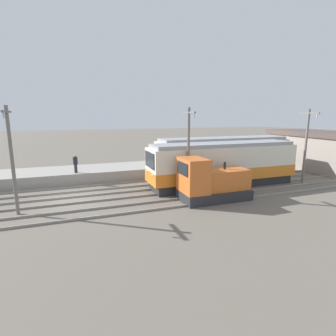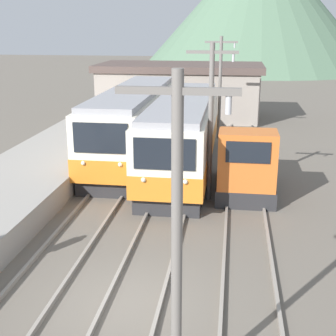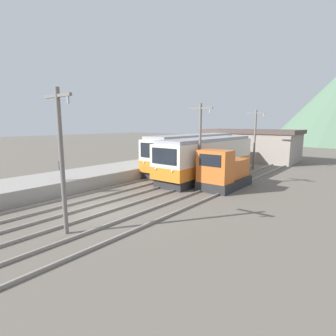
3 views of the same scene
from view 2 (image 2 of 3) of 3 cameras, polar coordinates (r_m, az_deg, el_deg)
ground_plane at (r=12.76m, az=-5.17°, el=-16.10°), size 200.00×200.00×0.00m
track_left at (r=13.49m, az=-16.36°, el=-14.44°), size 1.54×60.00×0.14m
track_center at (r=12.68m, az=-4.27°, el=-15.92°), size 1.54×60.00×0.14m
track_right at (r=12.47m, az=9.95°, el=-16.78°), size 1.54×60.00×0.14m
commuter_train_left at (r=25.10m, az=-4.08°, el=5.03°), size 2.84×13.05×3.78m
commuter_train_center at (r=22.96m, az=1.86°, el=3.75°), size 2.84×12.72×3.61m
shunting_locomotive at (r=20.26m, az=9.44°, el=0.32°), size 2.40×4.85×3.00m
catenary_mast_near at (r=8.15m, az=1.14°, el=-8.29°), size 2.00×0.20×6.32m
catenary_mast_mid at (r=18.70m, az=5.24°, el=6.23°), size 2.00×0.20×6.32m
catenary_mast_far at (r=29.60m, az=6.38°, el=10.18°), size 2.00×0.20×6.32m
station_building at (r=36.94m, az=1.49°, el=9.45°), size 12.60×6.30×4.10m
mountain_backdrop at (r=81.81m, az=11.05°, el=19.24°), size 38.37×38.37×20.99m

